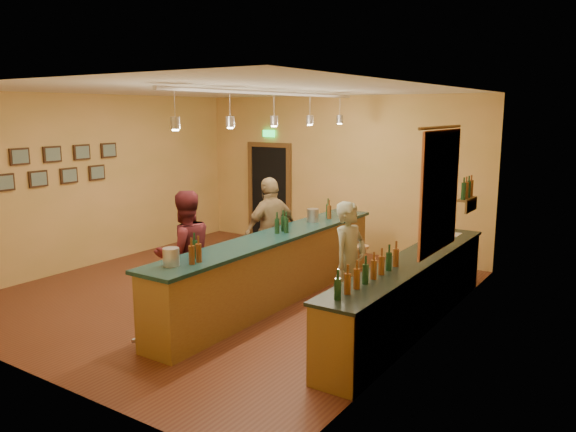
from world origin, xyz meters
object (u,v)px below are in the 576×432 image
Objects in this scene: back_counter at (411,292)px; customer_b at (271,232)px; tasting_bar at (274,263)px; bar_stool at (360,254)px; customer_a at (185,254)px; bartender at (349,263)px.

customer_b is at bearing 169.12° from back_counter.
bar_stool is at bearing 70.24° from tasting_bar.
customer_b is (-0.55, 0.69, 0.30)m from tasting_bar.
customer_a is at bearing -114.89° from bar_stool.
bartender is 0.93× the size of customer_b.
customer_b is 2.92× the size of bar_stool.
tasting_bar is at bearing -175.10° from back_counter.
bar_stool is (0.61, 1.69, -0.13)m from tasting_bar.
back_counter is at bearing -44.98° from bar_stool.
tasting_bar is 8.17× the size of bar_stool.
bartender is at bearing -159.64° from back_counter.
back_counter is 3.17m from customer_a.
bar_stool is (-0.72, 1.80, -0.37)m from bartender.
bartender is (1.33, -0.11, 0.24)m from tasting_bar.
customer_a is 3.18m from bar_stool.
customer_a is at bearing 11.46° from customer_b.
bartender reaches higher than bar_stool.
tasting_bar is (-2.11, -0.18, 0.12)m from back_counter.
customer_a reaches higher than tasting_bar.
back_counter is 2.50× the size of customer_b.
bartender is 2.70× the size of bar_stool.
back_counter is 2.13m from bar_stool.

